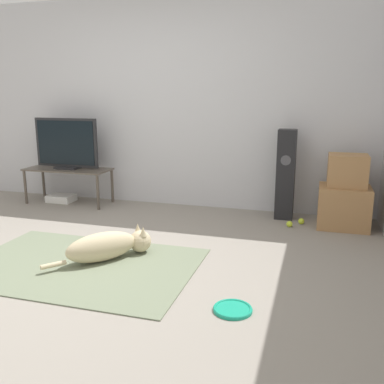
# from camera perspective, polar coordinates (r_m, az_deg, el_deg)

# --- Properties ---
(ground_plane) EXTENTS (12.00, 12.00, 0.00)m
(ground_plane) POSITION_cam_1_polar(r_m,az_deg,el_deg) (3.82, -14.45, -9.02)
(ground_plane) COLOR gray
(wall_back) EXTENTS (8.00, 0.06, 2.55)m
(wall_back) POSITION_cam_1_polar(r_m,az_deg,el_deg) (5.45, -3.72, 11.66)
(wall_back) COLOR silver
(wall_back) RESTS_ON ground_plane
(area_rug) EXTENTS (1.92, 1.30, 0.01)m
(area_rug) POSITION_cam_1_polar(r_m,az_deg,el_deg) (3.75, -14.70, -9.41)
(area_rug) COLOR slate
(area_rug) RESTS_ON ground_plane
(dog) EXTENTS (0.68, 0.78, 0.25)m
(dog) POSITION_cam_1_polar(r_m,az_deg,el_deg) (3.77, -10.97, -7.03)
(dog) COLOR beige
(dog) RESTS_ON area_rug
(frisbee) EXTENTS (0.26, 0.26, 0.03)m
(frisbee) POSITION_cam_1_polar(r_m,az_deg,el_deg) (2.95, 5.45, -15.28)
(frisbee) COLOR #199E7A
(frisbee) RESTS_ON ground_plane
(cardboard_box_lower) EXTENTS (0.53, 0.44, 0.45)m
(cardboard_box_lower) POSITION_cam_1_polar(r_m,az_deg,el_deg) (4.84, 19.57, -1.89)
(cardboard_box_lower) COLOR #A87A4C
(cardboard_box_lower) RESTS_ON ground_plane
(cardboard_box_upper) EXTENTS (0.40, 0.33, 0.34)m
(cardboard_box_upper) POSITION_cam_1_polar(r_m,az_deg,el_deg) (4.77, 20.02, 2.70)
(cardboard_box_upper) COLOR #A87A4C
(cardboard_box_upper) RESTS_ON cardboard_box_lower
(floor_speaker) EXTENTS (0.20, 0.21, 1.02)m
(floor_speaker) POSITION_cam_1_polar(r_m,az_deg,el_deg) (4.94, 12.38, 2.28)
(floor_speaker) COLOR black
(floor_speaker) RESTS_ON ground_plane
(tv_stand) EXTENTS (1.10, 0.44, 0.46)m
(tv_stand) POSITION_cam_1_polar(r_m,az_deg,el_deg) (5.75, -16.19, 2.50)
(tv_stand) COLOR brown
(tv_stand) RESTS_ON ground_plane
(tv) EXTENTS (0.86, 0.20, 0.64)m
(tv) POSITION_cam_1_polar(r_m,az_deg,el_deg) (5.70, -16.41, 6.15)
(tv) COLOR #232326
(tv) RESTS_ON tv_stand
(tennis_ball_by_boxes) EXTENTS (0.07, 0.07, 0.07)m
(tennis_ball_by_boxes) POSITION_cam_1_polar(r_m,az_deg,el_deg) (4.73, 12.87, -4.18)
(tennis_ball_by_boxes) COLOR #C6E033
(tennis_ball_by_boxes) RESTS_ON ground_plane
(tennis_ball_near_speaker) EXTENTS (0.07, 0.07, 0.07)m
(tennis_ball_near_speaker) POSITION_cam_1_polar(r_m,az_deg,el_deg) (4.86, 14.35, -3.80)
(tennis_ball_near_speaker) COLOR #C6E033
(tennis_ball_near_speaker) RESTS_ON ground_plane
(game_console) EXTENTS (0.33, 0.25, 0.09)m
(game_console) POSITION_cam_1_polar(r_m,az_deg,el_deg) (5.93, -17.03, -0.79)
(game_console) COLOR white
(game_console) RESTS_ON ground_plane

